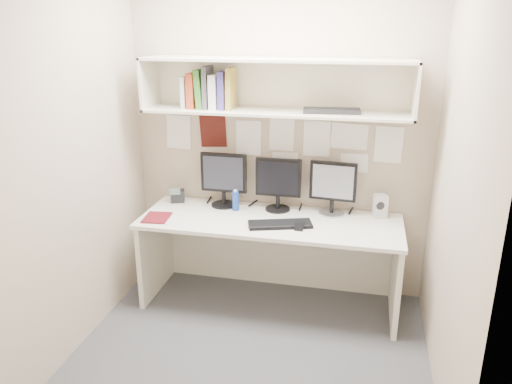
% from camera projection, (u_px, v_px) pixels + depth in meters
% --- Properties ---
extents(floor, '(2.40, 2.00, 0.01)m').
position_uv_depth(floor, '(251.00, 350.00, 3.47)').
color(floor, '#424246').
rests_on(floor, ground).
extents(wall_back, '(2.40, 0.02, 2.60)m').
position_uv_depth(wall_back, '(279.00, 137.00, 3.98)').
color(wall_back, tan).
rests_on(wall_back, ground).
extents(wall_front, '(2.40, 0.02, 2.60)m').
position_uv_depth(wall_front, '(198.00, 236.00, 2.13)').
color(wall_front, tan).
rests_on(wall_front, ground).
extents(wall_left, '(0.02, 2.00, 2.60)m').
position_uv_depth(wall_left, '(75.00, 160.00, 3.30)').
color(wall_left, tan).
rests_on(wall_left, ground).
extents(wall_right, '(0.02, 2.00, 2.60)m').
position_uv_depth(wall_right, '(458.00, 185.00, 2.81)').
color(wall_right, tan).
rests_on(wall_right, ground).
extents(desk, '(2.00, 0.70, 0.73)m').
position_uv_depth(desk, '(270.00, 262.00, 3.95)').
color(desk, silver).
rests_on(desk, floor).
extents(overhead_hutch, '(2.00, 0.38, 0.40)m').
position_uv_depth(overhead_hutch, '(277.00, 85.00, 3.71)').
color(overhead_hutch, silver).
rests_on(overhead_hutch, wall_back).
extents(pinned_papers, '(1.92, 0.01, 0.48)m').
position_uv_depth(pinned_papers, '(279.00, 143.00, 3.99)').
color(pinned_papers, white).
rests_on(pinned_papers, wall_back).
extents(monitor_left, '(0.38, 0.21, 0.44)m').
position_uv_depth(monitor_left, '(224.00, 177.00, 4.05)').
color(monitor_left, black).
rests_on(monitor_left, desk).
extents(monitor_center, '(0.36, 0.20, 0.42)m').
position_uv_depth(monitor_center, '(278.00, 182.00, 3.96)').
color(monitor_center, black).
rests_on(monitor_center, desk).
extents(monitor_right, '(0.36, 0.20, 0.42)m').
position_uv_depth(monitor_right, '(333.00, 186.00, 3.87)').
color(monitor_right, '#A5A5AA').
rests_on(monitor_right, desk).
extents(keyboard, '(0.50, 0.30, 0.02)m').
position_uv_depth(keyboard, '(280.00, 224.00, 3.71)').
color(keyboard, black).
rests_on(keyboard, desk).
extents(mouse, '(0.07, 0.11, 0.03)m').
position_uv_depth(mouse, '(300.00, 227.00, 3.65)').
color(mouse, black).
rests_on(mouse, desk).
extents(speaker, '(0.12, 0.12, 0.18)m').
position_uv_depth(speaker, '(380.00, 206.00, 3.85)').
color(speaker, beige).
rests_on(speaker, desk).
extents(blue_bottle, '(0.06, 0.06, 0.17)m').
position_uv_depth(blue_bottle, '(236.00, 201.00, 3.99)').
color(blue_bottle, navy).
rests_on(blue_bottle, desk).
extents(maroon_notebook, '(0.21, 0.25, 0.01)m').
position_uv_depth(maroon_notebook, '(157.00, 218.00, 3.85)').
color(maroon_notebook, maroon).
rests_on(maroon_notebook, desk).
extents(desk_phone, '(0.13, 0.13, 0.13)m').
position_uv_depth(desk_phone, '(178.00, 196.00, 4.19)').
color(desk_phone, black).
rests_on(desk_phone, desk).
extents(book_stack, '(0.39, 0.19, 0.32)m').
position_uv_depth(book_stack, '(209.00, 90.00, 3.79)').
color(book_stack, beige).
rests_on(book_stack, overhead_hutch).
extents(hutch_tray, '(0.43, 0.20, 0.03)m').
position_uv_depth(hutch_tray, '(332.00, 111.00, 3.63)').
color(hutch_tray, black).
rests_on(hutch_tray, overhead_hutch).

